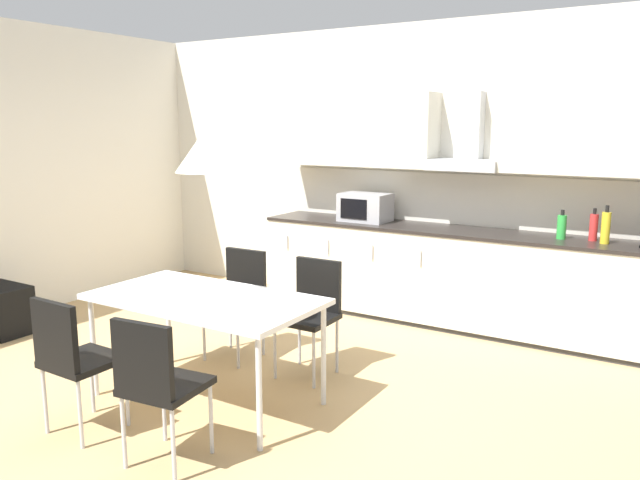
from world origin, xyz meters
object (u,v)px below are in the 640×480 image
(bottle_green, at_px, (562,227))
(chair_near_left, at_px, (71,352))
(microwave, at_px, (365,207))
(bottle_yellow, at_px, (606,227))
(dining_table, at_px, (205,303))
(chair_far_left, at_px, (239,292))
(pendant_lamp, at_px, (199,155))
(chair_far_right, at_px, (312,305))
(bottle_red, at_px, (594,227))
(chair_near_right, at_px, (156,377))
(guitar_amp, at_px, (1,310))

(bottle_green, xyz_separation_m, chair_near_left, (-2.15, -3.27, -0.49))
(microwave, xyz_separation_m, bottle_yellow, (2.22, -0.04, -0.00))
(bottle_yellow, xyz_separation_m, dining_table, (-2.14, -2.44, -0.36))
(chair_far_left, relative_size, pendant_lamp, 2.72)
(bottle_green, bearing_deg, chair_far_right, -130.72)
(microwave, relative_size, dining_table, 0.31)
(bottle_yellow, bearing_deg, bottle_green, 174.35)
(bottle_green, distance_m, chair_near_left, 3.94)
(chair_far_left, relative_size, chair_near_left, 1.00)
(dining_table, relative_size, chair_far_left, 1.79)
(pendant_lamp, bearing_deg, microwave, 91.89)
(bottle_red, xyz_separation_m, bottle_green, (-0.24, -0.06, -0.01))
(bottle_yellow, bearing_deg, chair_near_right, -118.81)
(dining_table, bearing_deg, chair_near_left, -113.86)
(microwave, bearing_deg, chair_near_left, -94.72)
(microwave, height_order, chair_near_right, microwave)
(microwave, bearing_deg, bottle_red, 1.48)
(microwave, relative_size, chair_near_right, 0.55)
(bottle_red, relative_size, chair_near_left, 0.32)
(chair_near_right, bearing_deg, bottle_green, 66.31)
(microwave, bearing_deg, guitar_amp, -135.54)
(microwave, distance_m, chair_far_right, 1.81)
(chair_far_right, bearing_deg, bottle_green, 49.28)
(chair_near_left, bearing_deg, chair_near_right, 0.04)
(chair_near_left, distance_m, guitar_amp, 2.37)
(guitar_amp, bearing_deg, chair_near_left, -21.68)
(chair_near_right, distance_m, chair_far_right, 1.59)
(bottle_yellow, distance_m, chair_near_right, 3.73)
(chair_far_right, relative_size, chair_near_left, 1.00)
(chair_far_right, bearing_deg, dining_table, -113.68)
(bottle_green, xyz_separation_m, chair_near_right, (-1.43, -3.27, -0.49))
(bottle_yellow, bearing_deg, guitar_amp, -153.11)
(chair_near_right, bearing_deg, bottle_red, 63.25)
(bottle_red, distance_m, chair_near_left, 4.13)
(bottle_yellow, height_order, guitar_amp, bottle_yellow)
(chair_near_right, relative_size, chair_near_left, 1.00)
(chair_far_left, bearing_deg, bottle_yellow, 33.42)
(chair_near_right, relative_size, chair_far_left, 1.00)
(bottle_yellow, relative_size, pendant_lamp, 0.99)
(dining_table, bearing_deg, chair_near_right, -65.70)
(bottle_green, bearing_deg, chair_near_right, -113.69)
(dining_table, height_order, chair_near_left, chair_near_left)
(bottle_green, height_order, bottle_yellow, bottle_yellow)
(microwave, height_order, chair_far_left, microwave)
(chair_near_right, height_order, pendant_lamp, pendant_lamp)
(bottle_red, relative_size, chair_near_right, 0.32)
(dining_table, bearing_deg, bottle_yellow, 48.76)
(bottle_red, distance_m, chair_far_left, 2.99)
(chair_near_left, bearing_deg, bottle_red, 54.33)
(dining_table, xyz_separation_m, guitar_amp, (-2.53, 0.07, -0.48))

